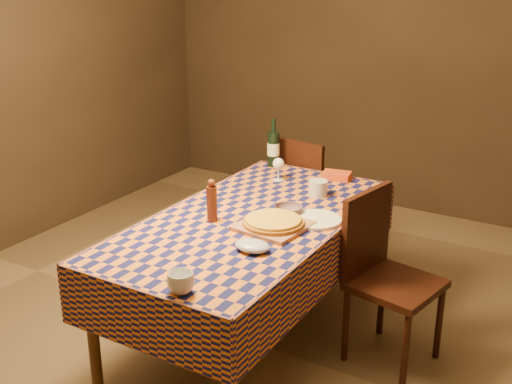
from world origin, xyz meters
TOP-DOWN VIEW (x-y plane):
  - room at (0.00, 0.00)m, footprint 5.00×5.10m
  - dining_table at (0.00, 0.00)m, footprint 0.94×1.84m
  - cutting_board at (0.17, -0.06)m, footprint 0.36×0.36m
  - pizza at (0.17, -0.06)m, footprint 0.37×0.37m
  - pepper_mill at (-0.16, -0.14)m, footprint 0.07×0.07m
  - bowl at (0.15, 0.15)m, footprint 0.18×0.18m
  - wine_glass at (-0.17, 0.61)m, footprint 0.08×0.08m
  - wine_bottle at (-0.34, 0.86)m, footprint 0.10×0.10m
  - deli_tub at (0.16, 0.49)m, footprint 0.14×0.14m
  - takeout_container at (0.13, 0.82)m, footprint 0.19×0.15m
  - white_plate at (0.31, 0.13)m, footprint 0.31×0.31m
  - tumbler at (0.17, -0.84)m, footprint 0.13×0.13m
  - flour_patch at (0.15, -0.04)m, footprint 0.32×0.29m
  - flour_bag at (0.21, -0.35)m, footprint 0.18×0.14m
  - chair_far at (-0.21, 1.09)m, footprint 0.48×0.48m
  - chair_right at (0.65, 0.27)m, footprint 0.50×0.50m

SIDE VIEW (x-z plane):
  - chair_far at x=-0.21m, z-range 0.06..0.99m
  - chair_right at x=0.65m, z-range 0.06..0.99m
  - dining_table at x=0.00m, z-range 0.31..1.08m
  - flour_patch at x=0.15m, z-range 0.77..0.77m
  - white_plate at x=0.31m, z-range 0.77..0.79m
  - cutting_board at x=0.17m, z-range 0.77..0.79m
  - takeout_container at x=0.13m, z-range 0.77..0.81m
  - bowl at x=0.15m, z-range 0.77..0.82m
  - flour_bag at x=0.21m, z-range 0.77..0.82m
  - pizza at x=0.17m, z-range 0.79..0.82m
  - tumbler at x=0.17m, z-range 0.77..0.86m
  - deli_tub at x=0.16m, z-range 0.77..0.86m
  - wine_glass at x=-0.17m, z-range 0.80..0.94m
  - pepper_mill at x=-0.16m, z-range 0.76..0.99m
  - wine_bottle at x=-0.34m, z-range 0.73..1.05m
  - room at x=0.00m, z-range 0.00..2.70m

